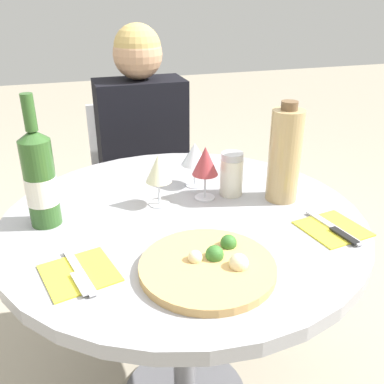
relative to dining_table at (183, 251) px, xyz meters
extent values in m
cylinder|color=slate|center=(0.00, 0.00, -0.25)|extent=(0.07, 0.07, 0.67)
cylinder|color=#9E9EA3|center=(0.00, 0.00, 0.10)|extent=(1.00, 1.00, 0.04)
cylinder|color=silver|center=(0.04, 0.77, -0.61)|extent=(0.38, 0.38, 0.01)
cylinder|color=silver|center=(0.04, 0.77, -0.41)|extent=(0.06, 0.06, 0.41)
cube|color=silver|center=(0.04, 0.77, -0.19)|extent=(0.43, 0.43, 0.03)
cube|color=silver|center=(0.04, 0.97, 0.02)|extent=(0.43, 0.02, 0.38)
cube|color=black|center=(0.04, 0.61, -0.39)|extent=(0.32, 0.32, 0.44)
cube|color=black|center=(0.04, 0.77, 0.09)|extent=(0.37, 0.20, 0.52)
sphere|color=tan|center=(0.04, 0.77, 0.45)|extent=(0.20, 0.20, 0.20)
sphere|color=tan|center=(0.04, 0.77, 0.47)|extent=(0.19, 0.19, 0.19)
cylinder|color=tan|center=(-0.02, -0.27, 0.13)|extent=(0.30, 0.30, 0.02)
sphere|color=beige|center=(0.04, -0.30, 0.15)|extent=(0.04, 0.04, 0.04)
sphere|color=#336B28|center=(0.05, -0.21, 0.15)|extent=(0.04, 0.04, 0.04)
sphere|color=#336B28|center=(0.00, -0.25, 0.15)|extent=(0.04, 0.04, 0.04)
sphere|color=beige|center=(-0.04, -0.24, 0.15)|extent=(0.03, 0.03, 0.03)
cylinder|color=#2D5623|center=(-0.36, 0.07, 0.23)|extent=(0.08, 0.08, 0.23)
cone|color=#2D5623|center=(-0.36, 0.07, 0.36)|extent=(0.08, 0.08, 0.03)
cylinder|color=#2D5623|center=(-0.36, 0.07, 0.42)|extent=(0.03, 0.03, 0.09)
cylinder|color=silver|center=(-0.36, 0.07, 0.22)|extent=(0.08, 0.08, 0.07)
cylinder|color=tan|center=(0.31, 0.01, 0.25)|extent=(0.09, 0.09, 0.27)
cylinder|color=brown|center=(0.31, 0.01, 0.40)|extent=(0.05, 0.05, 0.02)
cylinder|color=silver|center=(0.18, 0.08, 0.17)|extent=(0.07, 0.07, 0.11)
cylinder|color=#B2B2B7|center=(0.18, 0.08, 0.24)|extent=(0.07, 0.07, 0.02)
cylinder|color=silver|center=(0.09, 0.18, 0.12)|extent=(0.06, 0.06, 0.00)
cylinder|color=silver|center=(0.09, 0.18, 0.16)|extent=(0.01, 0.01, 0.07)
cone|color=silver|center=(0.09, 0.18, 0.22)|extent=(0.08, 0.08, 0.07)
cylinder|color=silver|center=(-0.05, 0.08, 0.12)|extent=(0.06, 0.06, 0.00)
cylinder|color=silver|center=(-0.05, 0.08, 0.16)|extent=(0.01, 0.01, 0.07)
cone|color=beige|center=(-0.05, 0.08, 0.23)|extent=(0.07, 0.07, 0.08)
cylinder|color=silver|center=(0.09, 0.08, 0.12)|extent=(0.06, 0.06, 0.00)
cylinder|color=silver|center=(0.09, 0.08, 0.16)|extent=(0.01, 0.01, 0.07)
cone|color=#9E383D|center=(0.09, 0.08, 0.24)|extent=(0.08, 0.08, 0.08)
cube|color=yellow|center=(-0.29, -0.19, 0.12)|extent=(0.18, 0.18, 0.00)
cube|color=silver|center=(-0.29, -0.19, 0.13)|extent=(0.06, 0.19, 0.00)
cube|color=silver|center=(-0.29, -0.24, 0.13)|extent=(0.04, 0.09, 0.00)
cube|color=yellow|center=(0.35, -0.19, 0.12)|extent=(0.17, 0.17, 0.00)
cube|color=silver|center=(0.35, -0.19, 0.13)|extent=(0.05, 0.19, 0.00)
cube|color=black|center=(0.35, -0.24, 0.13)|extent=(0.03, 0.09, 0.00)
camera|label=1|loc=(-0.29, -1.00, 0.68)|focal=40.00mm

